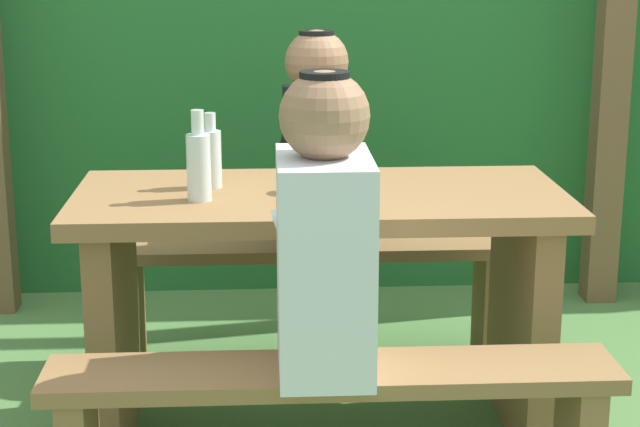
{
  "coord_description": "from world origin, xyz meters",
  "views": [
    {
      "loc": [
        -0.16,
        -2.93,
        1.44
      ],
      "look_at": [
        0.0,
        0.0,
        0.68
      ],
      "focal_mm": 59.51,
      "sensor_mm": 36.0,
      "label": 1
    }
  ],
  "objects_px": {
    "bench_near": "(332,413)",
    "person_black_coat": "(317,147)",
    "cell_phone": "(298,198)",
    "bottle_left": "(199,164)",
    "person_white_shirt": "(324,235)",
    "bottle_right": "(211,156)",
    "bench_far": "(311,276)",
    "picnic_table": "(320,271)",
    "drinking_glass": "(304,179)"
  },
  "relations": [
    {
      "from": "picnic_table",
      "to": "person_black_coat",
      "type": "height_order",
      "value": "person_black_coat"
    },
    {
      "from": "picnic_table",
      "to": "person_white_shirt",
      "type": "distance_m",
      "value": 0.6
    },
    {
      "from": "bench_near",
      "to": "cell_phone",
      "type": "height_order",
      "value": "cell_phone"
    },
    {
      "from": "person_white_shirt",
      "to": "cell_phone",
      "type": "relative_size",
      "value": 5.14
    },
    {
      "from": "bench_far",
      "to": "drinking_glass",
      "type": "relative_size",
      "value": 17.54
    },
    {
      "from": "bench_near",
      "to": "person_black_coat",
      "type": "xyz_separation_m",
      "value": [
        0.02,
        1.08,
        0.45
      ]
    },
    {
      "from": "bottle_right",
      "to": "person_white_shirt",
      "type": "bearing_deg",
      "value": -64.57
    },
    {
      "from": "picnic_table",
      "to": "bench_far",
      "type": "xyz_separation_m",
      "value": [
        0.0,
        0.54,
        -0.19
      ]
    },
    {
      "from": "bench_far",
      "to": "bottle_right",
      "type": "xyz_separation_m",
      "value": [
        -0.31,
        -0.47,
        0.52
      ]
    },
    {
      "from": "bench_far",
      "to": "bottle_right",
      "type": "relative_size",
      "value": 6.42
    },
    {
      "from": "picnic_table",
      "to": "cell_phone",
      "type": "bearing_deg",
      "value": -125.59
    },
    {
      "from": "drinking_glass",
      "to": "cell_phone",
      "type": "height_order",
      "value": "drinking_glass"
    },
    {
      "from": "bench_far",
      "to": "person_white_shirt",
      "type": "height_order",
      "value": "person_white_shirt"
    },
    {
      "from": "drinking_glass",
      "to": "bottle_right",
      "type": "distance_m",
      "value": 0.28
    },
    {
      "from": "bench_near",
      "to": "person_white_shirt",
      "type": "relative_size",
      "value": 1.95
    },
    {
      "from": "person_white_shirt",
      "to": "cell_phone",
      "type": "xyz_separation_m",
      "value": [
        -0.05,
        0.45,
        -0.02
      ]
    },
    {
      "from": "picnic_table",
      "to": "person_white_shirt",
      "type": "relative_size",
      "value": 1.95
    },
    {
      "from": "bench_near",
      "to": "bottle_left",
      "type": "xyz_separation_m",
      "value": [
        -0.34,
        0.46,
        0.53
      ]
    },
    {
      "from": "picnic_table",
      "to": "bottle_right",
      "type": "height_order",
      "value": "bottle_right"
    },
    {
      "from": "bench_far",
      "to": "person_black_coat",
      "type": "relative_size",
      "value": 1.95
    },
    {
      "from": "picnic_table",
      "to": "drinking_glass",
      "type": "relative_size",
      "value": 17.54
    },
    {
      "from": "bottle_right",
      "to": "cell_phone",
      "type": "distance_m",
      "value": 0.31
    },
    {
      "from": "drinking_glass",
      "to": "person_white_shirt",
      "type": "bearing_deg",
      "value": -87.1
    },
    {
      "from": "bench_far",
      "to": "picnic_table",
      "type": "bearing_deg",
      "value": -90.0
    },
    {
      "from": "drinking_glass",
      "to": "bottle_left",
      "type": "distance_m",
      "value": 0.31
    },
    {
      "from": "drinking_glass",
      "to": "cell_phone",
      "type": "relative_size",
      "value": 0.57
    },
    {
      "from": "drinking_glass",
      "to": "bottle_right",
      "type": "xyz_separation_m",
      "value": [
        -0.26,
        0.08,
        0.05
      ]
    },
    {
      "from": "bench_far",
      "to": "drinking_glass",
      "type": "xyz_separation_m",
      "value": [
        -0.05,
        -0.55,
        0.47
      ]
    },
    {
      "from": "bottle_left",
      "to": "cell_phone",
      "type": "bearing_deg",
      "value": -1.2
    },
    {
      "from": "picnic_table",
      "to": "cell_phone",
      "type": "xyz_separation_m",
      "value": [
        -0.06,
        -0.09,
        0.24
      ]
    },
    {
      "from": "bottle_left",
      "to": "bottle_right",
      "type": "bearing_deg",
      "value": 80.55
    },
    {
      "from": "cell_phone",
      "to": "bench_far",
      "type": "bearing_deg",
      "value": 103.72
    },
    {
      "from": "person_white_shirt",
      "to": "person_black_coat",
      "type": "height_order",
      "value": "same"
    },
    {
      "from": "picnic_table",
      "to": "bottle_right",
      "type": "xyz_separation_m",
      "value": [
        -0.31,
        0.07,
        0.33
      ]
    },
    {
      "from": "picnic_table",
      "to": "drinking_glass",
      "type": "distance_m",
      "value": 0.28
    },
    {
      "from": "bench_far",
      "to": "drinking_glass",
      "type": "distance_m",
      "value": 0.72
    },
    {
      "from": "person_black_coat",
      "to": "cell_phone",
      "type": "xyz_separation_m",
      "value": [
        -0.08,
        -0.63,
        -0.02
      ]
    },
    {
      "from": "person_white_shirt",
      "to": "person_black_coat",
      "type": "xyz_separation_m",
      "value": [
        0.04,
        1.08,
        0.0
      ]
    },
    {
      "from": "person_white_shirt",
      "to": "bottle_right",
      "type": "height_order",
      "value": "person_white_shirt"
    },
    {
      "from": "bench_far",
      "to": "person_white_shirt",
      "type": "xyz_separation_m",
      "value": [
        -0.02,
        -1.08,
        0.45
      ]
    },
    {
      "from": "bottle_right",
      "to": "bottle_left",
      "type": "bearing_deg",
      "value": -99.45
    },
    {
      "from": "bench_near",
      "to": "person_white_shirt",
      "type": "height_order",
      "value": "person_white_shirt"
    },
    {
      "from": "person_black_coat",
      "to": "bench_near",
      "type": "bearing_deg",
      "value": -91.02
    },
    {
      "from": "bench_far",
      "to": "person_black_coat",
      "type": "bearing_deg",
      "value": -9.75
    },
    {
      "from": "bench_far",
      "to": "bottle_right",
      "type": "height_order",
      "value": "bottle_right"
    },
    {
      "from": "person_black_coat",
      "to": "bottle_right",
      "type": "bearing_deg",
      "value": -125.12
    },
    {
      "from": "bench_far",
      "to": "bottle_left",
      "type": "bearing_deg",
      "value": -118.17
    },
    {
      "from": "bottle_left",
      "to": "person_black_coat",
      "type": "bearing_deg",
      "value": 60.35
    },
    {
      "from": "bottle_left",
      "to": "drinking_glass",
      "type": "bearing_deg",
      "value": 15.4
    },
    {
      "from": "drinking_glass",
      "to": "cell_phone",
      "type": "xyz_separation_m",
      "value": [
        -0.02,
        -0.09,
        -0.03
      ]
    }
  ]
}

